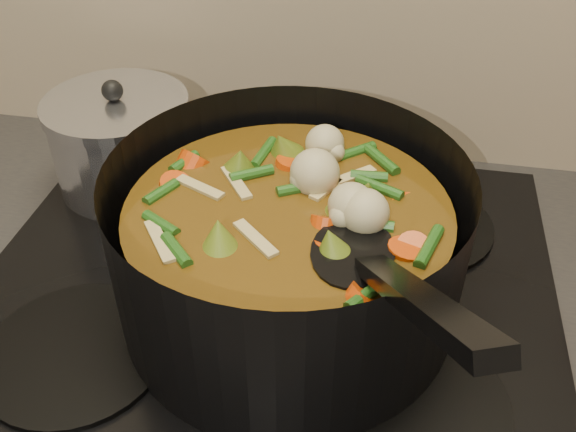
# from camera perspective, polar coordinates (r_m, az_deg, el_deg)

# --- Properties ---
(stovetop) EXTENTS (0.62, 0.54, 0.03)m
(stovetop) POSITION_cam_1_polar(r_m,az_deg,el_deg) (0.71, -2.00, -6.44)
(stovetop) COLOR black
(stovetop) RESTS_ON counter
(stockpot) EXTENTS (0.39, 0.45, 0.25)m
(stockpot) POSITION_cam_1_polar(r_m,az_deg,el_deg) (0.62, 0.03, -2.97)
(stockpot) COLOR black
(stockpot) RESTS_ON stovetop
(saucepan) EXTENTS (0.18, 0.18, 0.15)m
(saucepan) POSITION_cam_1_polar(r_m,az_deg,el_deg) (0.84, -14.54, 6.36)
(saucepan) COLOR silver
(saucepan) RESTS_ON stovetop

